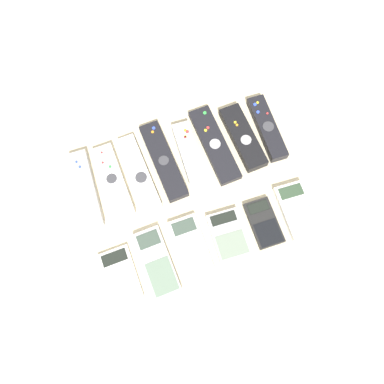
{
  "coord_description": "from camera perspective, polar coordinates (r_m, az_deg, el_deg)",
  "views": [
    {
      "loc": [
        -0.1,
        -0.25,
        0.87
      ],
      "look_at": [
        0.0,
        0.03,
        0.01
      ],
      "focal_mm": 35.0,
      "sensor_mm": 36.0,
      "label": 1
    }
  ],
  "objects": [
    {
      "name": "calculator_1",
      "position": [
        0.87,
        -5.4,
        -10.53
      ],
      "size": [
        0.07,
        0.16,
        0.02
      ],
      "rotation": [
        0.0,
        0.0,
        0.03
      ],
      "color": "#B2B2B7",
      "rests_on": "ground_plane"
    },
    {
      "name": "remote_4",
      "position": [
        0.95,
        -0.52,
        6.09
      ],
      "size": [
        0.05,
        0.16,
        0.03
      ],
      "rotation": [
        0.0,
        0.0,
        -0.06
      ],
      "color": "#B7B7BC",
      "rests_on": "ground_plane"
    },
    {
      "name": "remote_6",
      "position": [
        0.97,
        7.76,
        8.25
      ],
      "size": [
        0.06,
        0.18,
        0.03
      ],
      "rotation": [
        0.0,
        0.0,
        0.04
      ],
      "color": "black",
      "rests_on": "ground_plane"
    },
    {
      "name": "calculator_4",
      "position": [
        0.91,
        10.88,
        -4.65
      ],
      "size": [
        0.07,
        0.12,
        0.02
      ],
      "rotation": [
        0.0,
        0.0,
        -0.03
      ],
      "color": "black",
      "rests_on": "ground_plane"
    },
    {
      "name": "remote_7",
      "position": [
        1.0,
        11.35,
        9.55
      ],
      "size": [
        0.05,
        0.18,
        0.03
      ],
      "rotation": [
        0.0,
        0.0,
        -0.05
      ],
      "color": "black",
      "rests_on": "ground_plane"
    },
    {
      "name": "remote_5",
      "position": [
        0.96,
        3.44,
        7.22
      ],
      "size": [
        0.06,
        0.22,
        0.02
      ],
      "rotation": [
        0.0,
        0.0,
        0.04
      ],
      "color": "black",
      "rests_on": "ground_plane"
    },
    {
      "name": "calculator_0",
      "position": [
        0.88,
        -10.88,
        -12.39
      ],
      "size": [
        0.07,
        0.13,
        0.01
      ],
      "rotation": [
        0.0,
        0.0,
        0.01
      ],
      "color": "silver",
      "rests_on": "ground_plane"
    },
    {
      "name": "remote_2",
      "position": [
        0.94,
        -8.05,
        2.93
      ],
      "size": [
        0.05,
        0.21,
        0.02
      ],
      "rotation": [
        0.0,
        0.0,
        0.05
      ],
      "color": "white",
      "rests_on": "ground_plane"
    },
    {
      "name": "remote_0",
      "position": [
        0.94,
        -15.95,
        0.41
      ],
      "size": [
        0.06,
        0.2,
        0.03
      ],
      "rotation": [
        0.0,
        0.0,
        -0.04
      ],
      "color": "#B7B7BC",
      "rests_on": "ground_plane"
    },
    {
      "name": "remote_1",
      "position": [
        0.94,
        -11.95,
        1.58
      ],
      "size": [
        0.06,
        0.19,
        0.03
      ],
      "rotation": [
        0.0,
        0.0,
        0.02
      ],
      "color": "white",
      "rests_on": "ground_plane"
    },
    {
      "name": "calculator_5",
      "position": [
        0.93,
        15.72,
        -2.65
      ],
      "size": [
        0.08,
        0.14,
        0.02
      ],
      "rotation": [
        0.0,
        0.0,
        -0.06
      ],
      "color": "silver",
      "rests_on": "ground_plane"
    },
    {
      "name": "calculator_2",
      "position": [
        0.88,
        -0.16,
        -8.34
      ],
      "size": [
        0.07,
        0.14,
        0.02
      ],
      "rotation": [
        0.0,
        0.0,
        -0.01
      ],
      "color": "silver",
      "rests_on": "ground_plane"
    },
    {
      "name": "calculator_3",
      "position": [
        0.89,
        5.55,
        -6.45
      ],
      "size": [
        0.08,
        0.12,
        0.02
      ],
      "rotation": [
        0.0,
        0.0,
        -0.06
      ],
      "color": "#B2B2B7",
      "rests_on": "ground_plane"
    },
    {
      "name": "ground_plane",
      "position": [
        0.91,
        0.63,
        -1.93
      ],
      "size": [
        3.0,
        3.0,
        0.0
      ],
      "primitive_type": "plane",
      "color": "beige"
    },
    {
      "name": "remote_3",
      "position": [
        0.94,
        -4.39,
        4.78
      ],
      "size": [
        0.06,
        0.22,
        0.02
      ],
      "rotation": [
        0.0,
        0.0,
        0.04
      ],
      "color": "black",
      "rests_on": "ground_plane"
    }
  ]
}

